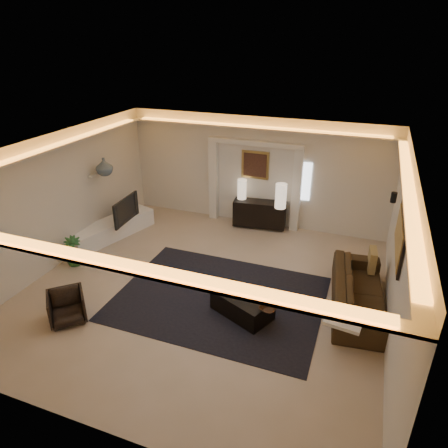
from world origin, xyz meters
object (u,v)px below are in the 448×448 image
(sofa, at_px, (359,291))
(console, at_px, (260,214))
(coffee_table, at_px, (242,305))
(armchair, at_px, (67,307))

(sofa, bearing_deg, console, 38.55)
(coffee_table, bearing_deg, console, 125.44)
(sofa, height_order, armchair, sofa)
(console, bearing_deg, armchair, -120.79)
(armchair, bearing_deg, sofa, -18.45)
(sofa, xyz_separation_m, armchair, (-4.93, -2.26, -0.06))
(coffee_table, bearing_deg, sofa, 50.49)
(console, distance_m, armchair, 5.46)
(console, xyz_separation_m, coffee_table, (0.73, -3.72, -0.20))
(coffee_table, bearing_deg, armchair, -132.10)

